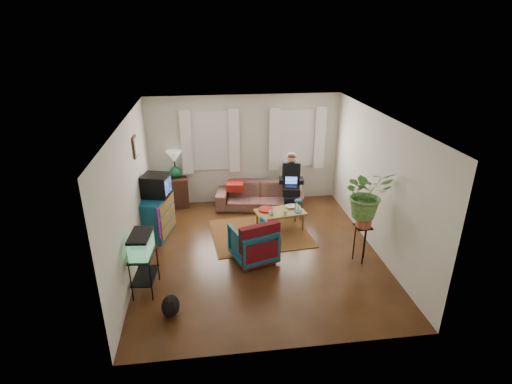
{
  "coord_description": "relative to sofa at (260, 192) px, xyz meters",
  "views": [
    {
      "loc": [
        -0.91,
        -6.57,
        4.1
      ],
      "look_at": [
        0.0,
        0.4,
        1.1
      ],
      "focal_mm": 28.0,
      "sensor_mm": 36.0,
      "label": 1
    }
  ],
  "objects": [
    {
      "name": "bowl",
      "position": [
        0.53,
        -1.02,
        0.05
      ],
      "size": [
        0.23,
        0.23,
        0.05
      ],
      "primitive_type": "imported",
      "rotation": [
        0.0,
        0.0,
        0.18
      ],
      "color": "white",
      "rests_on": "coffee_table"
    },
    {
      "name": "black_cat",
      "position": [
        -1.87,
        -3.62,
        -0.22
      ],
      "size": [
        0.32,
        0.45,
        0.36
      ],
      "primitive_type": "ellipsoid",
      "rotation": [
        0.0,
        0.0,
        0.11
      ],
      "color": "black",
      "rests_on": "floor"
    },
    {
      "name": "potted_plant",
      "position": [
        1.52,
        -2.56,
        0.82
      ],
      "size": [
        0.84,
        0.73,
        0.91
      ],
      "primitive_type": "imported",
      "rotation": [
        0.0,
        0.0,
        0.03
      ],
      "color": "#599947",
      "rests_on": "plant_stand"
    },
    {
      "name": "plant_stand",
      "position": [
        1.52,
        -2.56,
        -0.04
      ],
      "size": [
        0.31,
        0.31,
        0.72
      ],
      "primitive_type": "cube",
      "rotation": [
        0.0,
        0.0,
        0.03
      ],
      "color": "black",
      "rests_on": "floor"
    },
    {
      "name": "window_right",
      "position": [
        0.94,
        0.43,
        1.15
      ],
      "size": [
        1.08,
        0.04,
        1.38
      ],
      "primitive_type": "cube",
      "color": "white",
      "rests_on": "wall_back"
    },
    {
      "name": "side_table",
      "position": [
        -1.96,
        0.35,
        -0.04
      ],
      "size": [
        0.56,
        0.56,
        0.72
      ],
      "primitive_type": "cube",
      "rotation": [
        0.0,
        0.0,
        0.14
      ],
      "color": "#372514",
      "rests_on": "floor"
    },
    {
      "name": "wall_right",
      "position": [
        1.94,
        -2.05,
        0.9
      ],
      "size": [
        0.01,
        5.0,
        2.6
      ],
      "primitive_type": "cube",
      "color": "silver",
      "rests_on": "floor"
    },
    {
      "name": "aquarium",
      "position": [
        -2.31,
        -2.97,
        0.48
      ],
      "size": [
        0.36,
        0.6,
        0.37
      ],
      "primitive_type": "cube",
      "rotation": [
        0.0,
        0.0,
        -0.09
      ],
      "color": "#7FD899",
      "rests_on": "aquarium_stand"
    },
    {
      "name": "curtains_left",
      "position": [
        -1.11,
        0.35,
        1.15
      ],
      "size": [
        1.36,
        0.06,
        1.5
      ],
      "primitive_type": "cube",
      "color": "white",
      "rests_on": "wall_back"
    },
    {
      "name": "armchair",
      "position": [
        -0.44,
        -2.27,
        -0.02
      ],
      "size": [
        0.91,
        0.88,
        0.75
      ],
      "primitive_type": "imported",
      "rotation": [
        0.0,
        0.0,
        3.46
      ],
      "color": "#137175",
      "rests_on": "floor"
    },
    {
      "name": "seated_person",
      "position": [
        0.72,
        -0.12,
        0.21
      ],
      "size": [
        0.61,
        0.7,
        1.21
      ],
      "primitive_type": null,
      "rotation": [
        0.0,
        0.0,
        -0.17
      ],
      "color": "black",
      "rests_on": "sofa"
    },
    {
      "name": "serape_throw",
      "position": [
        -0.35,
        -2.54,
        0.14
      ],
      "size": [
        0.77,
        0.4,
        0.62
      ],
      "primitive_type": "cube",
      "rotation": [
        0.0,
        0.0,
        0.32
      ],
      "color": "#9E0A0A",
      "rests_on": "armchair"
    },
    {
      "name": "area_rug",
      "position": [
        -0.17,
        -1.32,
        -0.39
      ],
      "size": [
        2.13,
        1.77,
        0.01
      ],
      "primitive_type": "cube",
      "rotation": [
        0.0,
        0.0,
        0.09
      ],
      "color": "brown",
      "rests_on": "floor"
    },
    {
      "name": "picture_frame",
      "position": [
        -2.52,
        -1.2,
        1.55
      ],
      "size": [
        0.04,
        0.32,
        0.4
      ],
      "primitive_type": "cube",
      "color": "#3D2616",
      "rests_on": "wall_left"
    },
    {
      "name": "wall_back",
      "position": [
        -0.31,
        0.45,
        0.9
      ],
      "size": [
        4.5,
        0.01,
        2.6
      ],
      "primitive_type": "cube",
      "color": "silver",
      "rests_on": "floor"
    },
    {
      "name": "table_lamp",
      "position": [
        -1.96,
        0.35,
        0.63
      ],
      "size": [
        0.42,
        0.42,
        0.66
      ],
      "primitive_type": null,
      "rotation": [
        0.0,
        0.0,
        0.14
      ],
      "color": "white",
      "rests_on": "side_table"
    },
    {
      "name": "window_left",
      "position": [
        -1.11,
        0.43,
        1.15
      ],
      "size": [
        1.08,
        0.04,
        1.38
      ],
      "primitive_type": "cube",
      "color": "white",
      "rests_on": "wall_back"
    },
    {
      "name": "crt_tv",
      "position": [
        -2.25,
        -0.96,
        0.67
      ],
      "size": [
        0.62,
        0.58,
        0.45
      ],
      "primitive_type": "cube",
      "rotation": [
        0.0,
        0.0,
        -0.26
      ],
      "color": "black",
      "rests_on": "dresser"
    },
    {
      "name": "aquarium_stand",
      "position": [
        -2.31,
        -2.97,
        -0.05
      ],
      "size": [
        0.41,
        0.65,
        0.7
      ],
      "primitive_type": "cube",
      "rotation": [
        0.0,
        0.0,
        -0.09
      ],
      "color": "black",
      "rests_on": "floor"
    },
    {
      "name": "curtains_right",
      "position": [
        0.94,
        0.35,
        1.15
      ],
      "size": [
        1.36,
        0.06,
        1.5
      ],
      "primitive_type": "cube",
      "color": "white",
      "rests_on": "wall_back"
    },
    {
      "name": "cup_b",
      "position": [
        0.35,
        -1.32,
        0.07
      ],
      "size": [
        0.11,
        0.11,
        0.09
      ],
      "primitive_type": "imported",
      "rotation": [
        0.0,
        0.0,
        0.18
      ],
      "color": "beige",
      "rests_on": "coffee_table"
    },
    {
      "name": "coffee_table",
      "position": [
        0.27,
        -1.16,
        -0.19
      ],
      "size": [
        1.1,
        0.72,
        0.42
      ],
      "primitive_type": "cube",
      "rotation": [
        0.0,
        0.0,
        0.18
      ],
      "color": "brown",
      "rests_on": "floor"
    },
    {
      "name": "wall_left",
      "position": [
        -2.56,
        -2.05,
        0.9
      ],
      "size": [
        0.01,
        5.0,
        2.6
      ],
      "primitive_type": "cube",
      "color": "silver",
      "rests_on": "floor"
    },
    {
      "name": "floor",
      "position": [
        -0.31,
        -2.05,
        -0.4
      ],
      "size": [
        4.5,
        5.0,
        0.01
      ],
      "primitive_type": "cube",
      "color": "#4F2B14",
      "rests_on": "ground"
    },
    {
      "name": "birdcage",
      "position": [
        0.64,
        -1.24,
        0.17
      ],
      "size": [
        0.19,
        0.19,
        0.3
      ],
      "primitive_type": null,
      "rotation": [
        0.0,
        0.0,
        0.18
      ],
      "color": "#115B6B",
      "rests_on": "coffee_table"
    },
    {
      "name": "ceiling",
      "position": [
        -0.31,
        -2.05,
        2.2
      ],
      "size": [
        4.5,
        5.0,
        0.01
      ],
      "primitive_type": "cube",
      "color": "white",
      "rests_on": "wall_back"
    },
    {
      "name": "wall_front",
      "position": [
        -0.31,
        -4.55,
        0.9
      ],
      "size": [
        4.5,
        0.01,
        2.6
      ],
      "primitive_type": "cube",
      "color": "silver",
      "rests_on": "floor"
    },
    {
      "name": "sofa",
      "position": [
        0.0,
        0.0,
        0.0
      ],
      "size": [
        2.14,
        1.13,
        0.79
      ],
      "primitive_type": "imported",
      "rotation": [
        0.0,
        0.0,
        -0.17
      ],
      "color": "brown",
      "rests_on": "floor"
    },
    {
      "name": "dresser",
      "position": [
        -2.3,
        -1.05,
        0.02
      ],
      "size": [
        0.69,
        1.02,
        0.84
      ],
      "primitive_type": "cube",
      "rotation": [
        0.0,
        0.0,
        -0.26
      ],
      "color": "#11666A",
      "rests_on": "floor"
    },
    {
      "name": "snack_tray",
      "position": [
        -0.03,
        -1.07,
        0.04
      ],
      "size": [
        0.36,
        0.36,
        0.04
      ],
      "primitive_type": "cylinder",
      "rotation": [
        0.0,
        0.0,
        0.18
      ],
      "color": "#B21414",
      "rests_on": "coffee_table"
    },
    {
      "name": "cup_a",
      "position": [
        0.06,
        -1.29,
        0.07
      ],
      "size": [
        0.13,
        0.13,
        0.09
      ],
      "primitive_type": "imported",
      "rotation": [
        0.0,
        0.0,
        0.18
      ],
      "color": "white",
      "rests_on": "coffee_table"
    }
  ]
}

